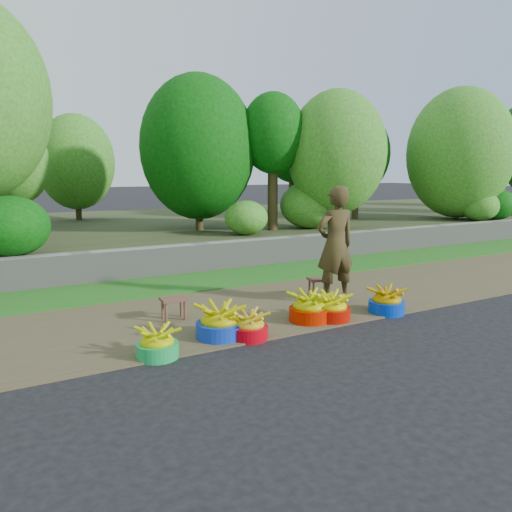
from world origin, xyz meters
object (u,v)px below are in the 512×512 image
basin_a (157,344)px  basin_e (331,308)px  basin_b (220,323)px  basin_f (387,302)px  stool_right (319,282)px  stool_left (174,302)px  vendor_woman (335,245)px  basin_c (249,327)px  basin_d (310,309)px

basin_a → basin_e: basin_e is taller
basin_b → basin_f: (2.44, -0.18, -0.02)m
basin_e → stool_right: (0.59, 1.05, 0.09)m
basin_f → stool_left: size_ratio=1.42×
stool_right → basin_f: bearing=-76.2°
stool_left → vendor_woman: bearing=-7.6°
basin_c → vendor_woman: (1.87, 0.80, 0.72)m
basin_c → stool_right: (1.86, 1.15, 0.10)m
basin_b → basin_c: 0.34m
basin_e → stool_left: 2.05m
basin_d → basin_e: (0.28, -0.10, -0.01)m
basin_d → stool_right: 1.29m
basin_d → basin_e: bearing=-19.1°
basin_a → stool_right: (2.98, 1.19, 0.10)m
basin_a → stool_left: size_ratio=1.28×
basin_a → basin_c: bearing=2.3°
basin_d → stool_left: basin_d is taller
stool_left → stool_right: size_ratio=0.90×
basin_b → stool_right: basin_b is taller
basin_e → stool_left: (-1.78, 1.02, 0.08)m
stool_left → vendor_woman: (2.38, -0.32, 0.62)m
basin_f → vendor_woman: bearing=108.8°
basin_c → basin_d: 1.02m
stool_left → basin_b: bearing=-77.2°
basin_f → vendor_woman: size_ratio=0.29×
stool_right → basin_d: bearing=-132.2°
basin_c → basin_e: basin_e is taller
basin_c → stool_right: size_ratio=1.16×
basin_a → basin_d: bearing=6.4°
basin_b → stool_left: (-0.21, 0.94, 0.06)m
basin_a → stool_right: size_ratio=1.15×
basin_d → stool_left: bearing=148.4°
basin_a → vendor_woman: 3.19m
stool_right → vendor_woman: (0.01, -0.35, 0.62)m
basin_c → basin_e: 1.28m
basin_d → basin_b: bearing=-179.3°
basin_b → vendor_woman: size_ratio=0.32×
stool_left → stool_right: 2.37m
basin_e → stool_left: size_ratio=1.44×
vendor_woman → basin_a: bearing=20.2°
basin_a → basin_b: (0.82, 0.22, 0.04)m
stool_right → basin_e: bearing=-119.2°
basin_a → stool_left: bearing=62.2°
basin_f → stool_left: bearing=157.1°
basin_c → stool_left: 1.23m
stool_right → basin_a: bearing=-158.2°
basin_a → basin_d: size_ratio=0.83×
basin_b → basin_e: basin_b is taller
basin_b → basin_d: bearing=0.7°
basin_c → vendor_woman: size_ratio=0.26×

